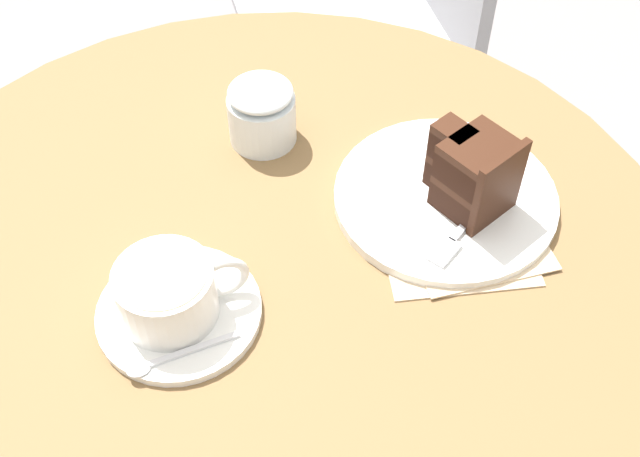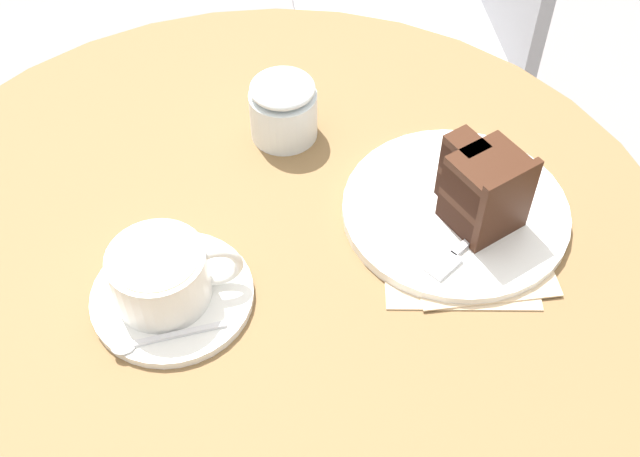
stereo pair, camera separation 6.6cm
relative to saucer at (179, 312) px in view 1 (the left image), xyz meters
The scene contains 9 objects.
cafe_table 0.15m from the saucer, 17.69° to the left, with size 0.85×0.85×0.69m.
saucer is the anchor object (origin of this frame).
coffee_cup 0.03m from the saucer, behind, with size 0.12×0.09×0.06m.
teaspoon 0.05m from the saucer, 111.74° to the right, with size 0.10×0.02×0.00m.
cake_plate 0.30m from the saucer, ahead, with size 0.23×0.23×0.01m.
cake_slice 0.31m from the saucer, ahead, with size 0.08×0.10×0.09m.
fork 0.29m from the saucer, ahead, with size 0.12×0.09×0.00m.
napkin 0.29m from the saucer, ahead, with size 0.18×0.17×0.00m.
sugar_pot 0.25m from the saucer, 55.01° to the left, with size 0.07×0.07×0.08m.
Camera 1 is at (-0.11, -0.47, 1.31)m, focal length 45.00 mm.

